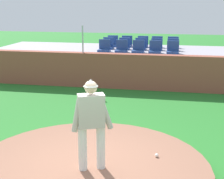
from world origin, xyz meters
TOP-DOWN VIEW (x-y plane):
  - ground_plane at (0.00, 0.00)m, footprint 60.00×60.00m
  - pitchers_mound at (0.00, 0.00)m, footprint 4.76×4.76m
  - pitcher at (0.11, -0.12)m, footprint 0.76×0.42m
  - baseball at (1.28, 0.61)m, footprint 0.07×0.07m
  - brick_barrier at (0.00, 6.89)m, footprint 13.30×0.40m
  - fence_post_left at (-2.03, 6.89)m, footprint 0.06×0.06m
  - bleacher_platform at (0.00, 9.07)m, footprint 12.77×3.23m
  - stadium_chair_0 at (-1.41, 7.96)m, footprint 0.48×0.44m
  - stadium_chair_1 at (-0.67, 7.96)m, footprint 0.48×0.44m
  - stadium_chair_2 at (0.01, 7.98)m, footprint 0.48×0.44m
  - stadium_chair_3 at (0.70, 7.97)m, footprint 0.48×0.44m
  - stadium_chair_4 at (1.41, 7.99)m, footprint 0.48×0.44m
  - stadium_chair_5 at (-1.42, 8.86)m, footprint 0.48×0.44m
  - stadium_chair_6 at (-0.70, 8.82)m, footprint 0.48×0.44m
  - stadium_chair_7 at (0.01, 8.85)m, footprint 0.48×0.44m
  - stadium_chair_8 at (0.71, 8.85)m, footprint 0.48×0.44m
  - stadium_chair_9 at (1.40, 8.82)m, footprint 0.48×0.44m
  - stadium_chair_10 at (-1.39, 9.69)m, footprint 0.48×0.44m
  - stadium_chair_11 at (-0.72, 9.70)m, footprint 0.48×0.44m
  - stadium_chair_12 at (0.02, 9.69)m, footprint 0.48×0.44m
  - stadium_chair_13 at (0.67, 9.68)m, footprint 0.48×0.44m
  - stadium_chair_14 at (1.39, 9.69)m, footprint 0.48×0.44m

SIDE VIEW (x-z plane):
  - ground_plane at x=0.00m, z-range 0.00..0.00m
  - pitchers_mound at x=0.00m, z-range 0.00..0.21m
  - baseball at x=1.28m, z-range 0.21..0.29m
  - bleacher_platform at x=0.00m, z-range 0.00..1.26m
  - brick_barrier at x=0.00m, z-range 0.00..1.36m
  - pitcher at x=0.11m, z-range 0.35..2.10m
  - stadium_chair_0 at x=-1.41m, z-range 1.16..1.66m
  - stadium_chair_1 at x=-0.67m, z-range 1.16..1.66m
  - stadium_chair_2 at x=0.01m, z-range 1.16..1.66m
  - stadium_chair_3 at x=0.70m, z-range 1.16..1.66m
  - stadium_chair_4 at x=1.41m, z-range 1.16..1.66m
  - stadium_chair_5 at x=-1.42m, z-range 1.16..1.66m
  - stadium_chair_6 at x=-0.70m, z-range 1.16..1.66m
  - stadium_chair_7 at x=0.01m, z-range 1.16..1.66m
  - stadium_chair_8 at x=0.71m, z-range 1.16..1.66m
  - stadium_chair_9 at x=1.40m, z-range 1.16..1.66m
  - stadium_chair_10 at x=-1.39m, z-range 1.16..1.66m
  - stadium_chair_11 at x=-0.72m, z-range 1.16..1.66m
  - stadium_chair_12 at x=0.02m, z-range 1.16..1.66m
  - stadium_chair_13 at x=0.67m, z-range 1.16..1.66m
  - stadium_chair_14 at x=1.39m, z-range 1.16..1.66m
  - fence_post_left at x=-2.03m, z-range 1.36..2.41m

